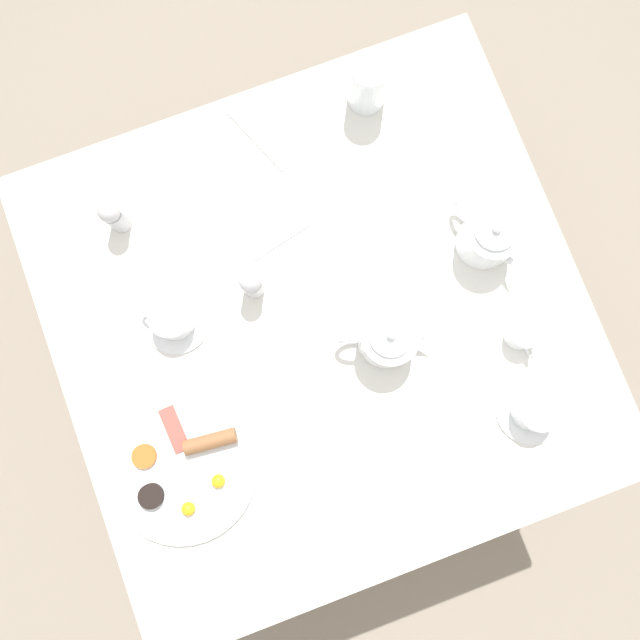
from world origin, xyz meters
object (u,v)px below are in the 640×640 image
(teapot_near, at_px, (488,236))
(pepper_grinder, at_px, (113,216))
(salt_grinder, at_px, (252,284))
(spoon_for_tea, at_px, (282,240))
(breakfast_plate, at_px, (184,467))
(water_glass_tall, at_px, (368,83))
(teapot_far, at_px, (387,338))
(teacup_with_saucer_left, at_px, (173,319))
(teacup_with_saucer_right, at_px, (535,409))
(fork_by_plate, at_px, (256,140))
(creamer_jug, at_px, (523,334))
(knife_by_plate, at_px, (332,481))

(teapot_near, bearing_deg, pepper_grinder, -132.50)
(salt_grinder, height_order, spoon_for_tea, salt_grinder)
(breakfast_plate, xyz_separation_m, pepper_grinder, (-0.53, 0.04, 0.05))
(teapot_near, height_order, water_glass_tall, water_glass_tall)
(water_glass_tall, bearing_deg, teapot_far, -16.88)
(teapot_near, height_order, pepper_grinder, teapot_near)
(teacup_with_saucer_left, bearing_deg, water_glass_tall, 120.11)
(spoon_for_tea, bearing_deg, breakfast_plate, -42.77)
(teacup_with_saucer_right, distance_m, pepper_grinder, 0.94)
(teapot_far, height_order, fork_by_plate, teapot_far)
(creamer_jug, relative_size, fork_by_plate, 0.51)
(teacup_with_saucer_left, bearing_deg, breakfast_plate, -15.42)
(teapot_near, xyz_separation_m, spoon_for_tea, (-0.15, -0.40, -0.05))
(teapot_near, xyz_separation_m, pepper_grinder, (-0.31, -0.70, 0.01))
(teacup_with_saucer_right, relative_size, creamer_jug, 1.63)
(teapot_far, bearing_deg, teacup_with_saucer_right, -28.17)
(breakfast_plate, relative_size, knife_by_plate, 1.62)
(creamer_jug, bearing_deg, teapot_far, -108.35)
(salt_grinder, relative_size, fork_by_plate, 0.64)
(fork_by_plate, height_order, spoon_for_tea, same)
(teapot_far, xyz_separation_m, salt_grinder, (-0.20, -0.22, 0.01))
(creamer_jug, height_order, spoon_for_tea, creamer_jug)
(knife_by_plate, bearing_deg, teacup_with_saucer_left, -155.68)
(pepper_grinder, height_order, knife_by_plate, pepper_grinder)
(teacup_with_saucer_left, xyz_separation_m, creamer_jug, (0.28, 0.66, -0.00))
(teacup_with_saucer_right, distance_m, salt_grinder, 0.62)
(teapot_far, bearing_deg, fork_by_plate, 119.35)
(knife_by_plate, bearing_deg, teapot_far, 138.26)
(teacup_with_saucer_right, height_order, water_glass_tall, water_glass_tall)
(teapot_near, xyz_separation_m, water_glass_tall, (-0.39, -0.11, 0.01))
(teacup_with_saucer_left, distance_m, knife_by_plate, 0.46)
(breakfast_plate, height_order, salt_grinder, salt_grinder)
(fork_by_plate, distance_m, knife_by_plate, 0.74)
(teapot_far, xyz_separation_m, water_glass_tall, (-0.51, 0.15, 0.01))
(breakfast_plate, height_order, teapot_near, teapot_near)
(teapot_near, distance_m, spoon_for_tea, 0.43)
(knife_by_plate, height_order, spoon_for_tea, same)
(breakfast_plate, xyz_separation_m, knife_by_plate, (0.13, 0.27, -0.01))
(spoon_for_tea, bearing_deg, salt_grinder, -48.88)
(teacup_with_saucer_left, relative_size, spoon_for_tea, 0.99)
(teapot_near, xyz_separation_m, teacup_with_saucer_left, (-0.07, -0.66, -0.02))
(teapot_far, xyz_separation_m, pepper_grinder, (-0.43, -0.43, 0.01))
(spoon_for_tea, bearing_deg, teacup_with_saucer_left, -72.46)
(teacup_with_saucer_left, height_order, water_glass_tall, water_glass_tall)
(pepper_grinder, distance_m, spoon_for_tea, 0.35)
(teacup_with_saucer_left, distance_m, fork_by_plate, 0.43)
(breakfast_plate, distance_m, knife_by_plate, 0.30)
(teapot_far, bearing_deg, teacup_with_saucer_left, 171.82)
(pepper_grinder, bearing_deg, breakfast_plate, -4.34)
(pepper_grinder, bearing_deg, salt_grinder, 43.00)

